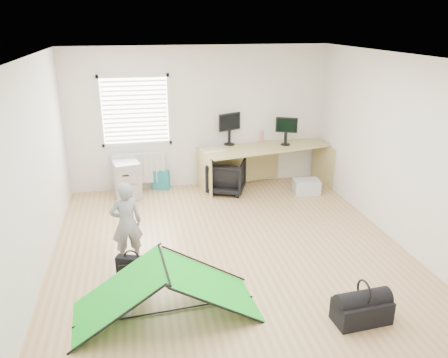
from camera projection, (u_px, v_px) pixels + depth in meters
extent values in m
plane|color=tan|center=(230.00, 250.00, 6.31)|extent=(5.50, 5.50, 0.00)
cube|color=silver|center=(199.00, 118.00, 8.37)|extent=(5.00, 0.02, 2.70)
cube|color=silver|center=(135.00, 111.00, 8.04)|extent=(1.20, 0.06, 1.20)
cube|color=silver|center=(139.00, 168.00, 8.38)|extent=(1.00, 0.12, 0.60)
cube|color=tan|center=(266.00, 167.00, 8.52)|extent=(2.56, 1.24, 0.84)
cube|color=#ADAFB2|center=(126.00, 179.00, 8.13)|extent=(0.55, 0.66, 0.69)
cube|color=black|center=(229.00, 133.00, 8.42)|extent=(0.48, 0.29, 0.46)
cube|color=black|center=(286.00, 135.00, 8.42)|extent=(0.42, 0.26, 0.40)
cube|color=beige|center=(216.00, 152.00, 8.02)|extent=(0.43, 0.23, 0.02)
cylinder|color=#BF6C6B|center=(262.00, 137.00, 8.58)|extent=(0.08, 0.08, 0.25)
imported|color=black|center=(226.00, 176.00, 8.34)|extent=(0.88, 0.89, 0.63)
imported|color=gray|center=(126.00, 223.00, 5.81)|extent=(0.47, 0.35, 1.16)
cube|color=#B6BABF|center=(306.00, 186.00, 8.33)|extent=(0.51, 0.39, 0.27)
cube|color=teal|center=(161.00, 180.00, 8.51)|extent=(0.35, 0.24, 0.38)
cube|color=black|center=(132.00, 268.00, 5.58)|extent=(0.42, 0.27, 0.30)
cube|color=silver|center=(126.00, 310.00, 4.92)|extent=(0.13, 0.13, 0.10)
cube|color=black|center=(362.00, 311.00, 4.78)|extent=(0.63, 0.35, 0.27)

